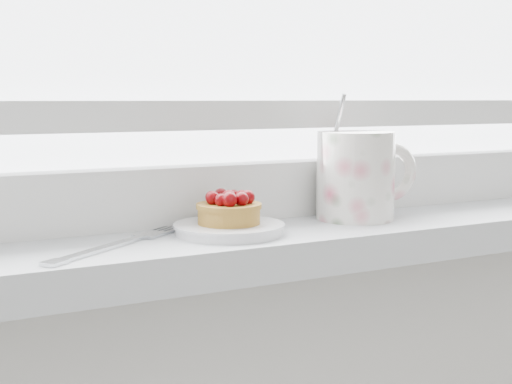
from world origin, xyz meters
TOP-DOWN VIEW (x-y plane):
  - saucer at (-0.04, 1.88)m, footprint 0.12×0.12m
  - raspberry_tart at (-0.04, 1.88)m, footprint 0.07×0.07m
  - floral_mug at (0.15, 1.90)m, footprint 0.14×0.10m
  - fork at (-0.16, 1.88)m, footprint 0.19×0.14m

SIDE VIEW (x-z plane):
  - fork at x=-0.16m, z-range 0.94..0.94m
  - saucer at x=-0.04m, z-range 0.94..0.95m
  - raspberry_tart at x=-0.04m, z-range 0.95..0.99m
  - floral_mug at x=0.15m, z-range 0.92..1.08m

